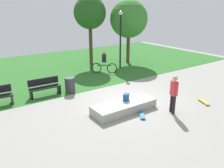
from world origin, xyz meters
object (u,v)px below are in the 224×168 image
backpack_on_ledge (126,97)px  tree_slender_maple (90,13)px  trash_bin (70,85)px  cyclist_on_bicycle (104,64)px  park_bench_far_right (45,87)px  skater_performing_trick (174,91)px  concrete_ledge (124,107)px  tree_broad_elm (129,19)px  lamp_post (120,34)px  skateboard_by_ledge (142,114)px  skateboard_spare (204,101)px

backpack_on_ledge → tree_slender_maple: 9.28m
trash_bin → cyclist_on_bicycle: (3.62, 2.18, 0.22)m
park_bench_far_right → skater_performing_trick: bearing=-53.4°
concrete_ledge → tree_broad_elm: tree_broad_elm is taller
park_bench_far_right → tree_slender_maple: (5.36, 4.45, 3.46)m
lamp_post → cyclist_on_bicycle: (-1.71, -0.42, -1.88)m
skater_performing_trick → skateboard_by_ledge: bearing=157.6°
backpack_on_ledge → cyclist_on_bicycle: 6.00m
skater_performing_trick → park_bench_far_right: 6.53m
tree_broad_elm → lamp_post: 2.18m
skateboard_by_ledge → park_bench_far_right: park_bench_far_right is taller
park_bench_far_right → lamp_post: (6.59, 2.23, 2.03)m
skateboard_spare → cyclist_on_bicycle: (-1.10, 7.18, 0.57)m
tree_slender_maple → tree_broad_elm: 3.10m
cyclist_on_bicycle → backpack_on_ledge: bearing=-113.5°
concrete_ledge → lamp_post: size_ratio=0.72×
skateboard_spare → tree_slender_maple: bearing=93.6°
backpack_on_ledge → park_bench_far_right: 4.46m
park_bench_far_right → skateboard_by_ledge: bearing=-61.2°
backpack_on_ledge → skateboard_by_ledge: size_ratio=0.41×
concrete_ledge → skater_performing_trick: skater_performing_trick is taller
skateboard_spare → cyclist_on_bicycle: cyclist_on_bicycle is taller
tree_broad_elm → trash_bin: size_ratio=5.97×
trash_bin → skateboard_spare: bearing=-46.7°
skater_performing_trick → park_bench_far_right: bearing=126.6°
tree_slender_maple → skateboard_spare: bearing=-86.4°
concrete_ledge → skateboard_by_ledge: concrete_ledge is taller
skateboard_by_ledge → skateboard_spare: size_ratio=0.96×
backpack_on_ledge → tree_slender_maple: (2.87, 8.15, 3.39)m
trash_bin → backpack_on_ledge: bearing=-69.8°
tree_slender_maple → tree_broad_elm: tree_slender_maple is taller
concrete_ledge → trash_bin: (-0.99, 3.48, 0.22)m
concrete_ledge → tree_slender_maple: tree_slender_maple is taller
tree_slender_maple → trash_bin: (-4.10, -4.82, -3.52)m
tree_broad_elm → tree_slender_maple: bearing=158.5°
skater_performing_trick → trash_bin: 5.55m
concrete_ledge → tree_broad_elm: (5.95, 7.18, 3.28)m
tree_slender_maple → trash_bin: tree_slender_maple is taller
backpack_on_ledge → skateboard_by_ledge: backpack_on_ledge is taller
skateboard_spare → tree_broad_elm: bearing=75.6°
lamp_post → trash_bin: size_ratio=4.96×
cyclist_on_bicycle → skateboard_by_ledge: bearing=-109.5°
tree_broad_elm → backpack_on_ledge: bearing=-129.2°
skater_performing_trick → tree_slender_maple: 10.23m
concrete_ledge → skater_performing_trick: 2.27m
skateboard_spare → lamp_post: 8.01m
skateboard_by_ledge → tree_slender_maple: size_ratio=0.15×
tree_broad_elm → lamp_post: (-1.62, -1.10, -0.96)m
tree_slender_maple → cyclist_on_bicycle: bearing=-100.3°
park_bench_far_right → trash_bin: park_bench_far_right is taller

